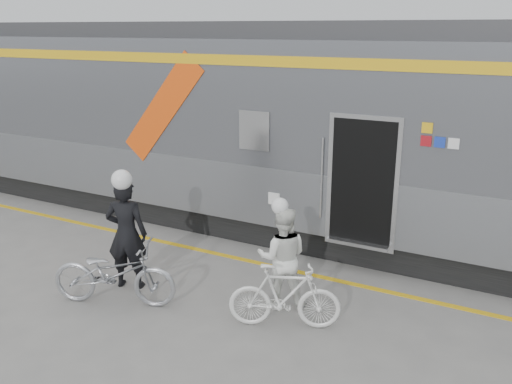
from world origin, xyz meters
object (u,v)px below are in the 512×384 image
Objects in this scene: woman at (282,257)px; man at (127,234)px; bicycle_left at (114,273)px; bicycle_right at (285,296)px.

man is at bearing -9.08° from woman.
bicycle_left is 1.22× the size of woman.
woman is at bearing -83.38° from bicycle_left.
woman is at bearing 5.76° from bicycle_right.
bicycle_left is at bearing 4.39° from woman.
bicycle_right is at bearing 160.30° from man.
man is 1.16× the size of woman.
woman reaches higher than bicycle_left.
woman is (2.22, 1.14, 0.28)m from bicycle_left.
man is 0.71m from bicycle_left.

